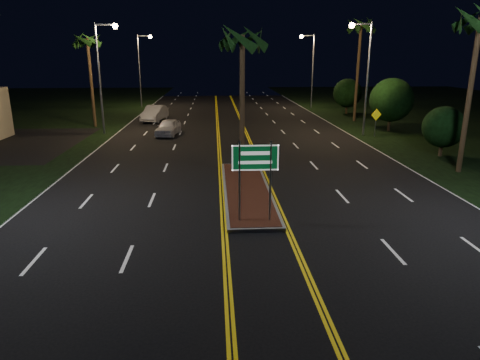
{
  "coord_description": "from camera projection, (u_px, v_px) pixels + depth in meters",
  "views": [
    {
      "loc": [
        -1.54,
        -13.04,
        6.44
      ],
      "look_at": [
        -0.6,
        2.53,
        1.9
      ],
      "focal_mm": 32.0,
      "sensor_mm": 36.0,
      "label": 1
    }
  ],
  "objects": [
    {
      "name": "palm_left_far",
      "position": [
        87.0,
        41.0,
        38.32
      ],
      "size": [
        2.4,
        2.4,
        8.8
      ],
      "color": "#382819",
      "rests_on": "ground"
    },
    {
      "name": "shrub_mid",
      "position": [
        391.0,
        100.0,
        37.43
      ],
      "size": [
        3.78,
        3.78,
        4.62
      ],
      "color": "#382819",
      "rests_on": "ground"
    },
    {
      "name": "shrub_near",
      "position": [
        444.0,
        127.0,
        28.04
      ],
      "size": [
        2.7,
        2.7,
        3.3
      ],
      "color": "#382819",
      "rests_on": "ground"
    },
    {
      "name": "streetlight_left_far",
      "position": [
        142.0,
        62.0,
        54.36
      ],
      "size": [
        1.91,
        0.44,
        9.0
      ],
      "color": "gray",
      "rests_on": "ground"
    },
    {
      "name": "shrub_far",
      "position": [
        348.0,
        93.0,
        49.03
      ],
      "size": [
        3.24,
        3.24,
        3.96
      ],
      "color": "#382819",
      "rests_on": "ground"
    },
    {
      "name": "streetlight_right_mid",
      "position": [
        364.0,
        66.0,
        34.5
      ],
      "size": [
        1.91,
        0.44,
        9.0
      ],
      "color": "gray",
      "rests_on": "ground"
    },
    {
      "name": "palm_right_far",
      "position": [
        361.0,
        27.0,
        41.32
      ],
      "size": [
        2.4,
        2.4,
        10.3
      ],
      "color": "#382819",
      "rests_on": "ground"
    },
    {
      "name": "car_far",
      "position": [
        155.0,
        112.0,
        43.74
      ],
      "size": [
        3.24,
        5.78,
        1.82
      ],
      "primitive_type": "imported",
      "rotation": [
        0.0,
        0.0,
        -0.17
      ],
      "color": "silver",
      "rests_on": "ground"
    },
    {
      "name": "ground",
      "position": [
        262.0,
        255.0,
        14.38
      ],
      "size": [
        120.0,
        120.0,
        0.0
      ],
      "primitive_type": "plane",
      "color": "black",
      "rests_on": "ground"
    },
    {
      "name": "warning_sign",
      "position": [
        376.0,
        119.0,
        35.12
      ],
      "size": [
        0.93,
        0.28,
        2.28
      ],
      "rotation": [
        0.0,
        0.0,
        0.27
      ],
      "color": "gray",
      "rests_on": "ground"
    },
    {
      "name": "median_island",
      "position": [
        247.0,
        190.0,
        21.07
      ],
      "size": [
        2.25,
        10.25,
        0.17
      ],
      "color": "gray",
      "rests_on": "ground"
    },
    {
      "name": "streetlight_left_mid",
      "position": [
        103.0,
        66.0,
        35.19
      ],
      "size": [
        1.91,
        0.44,
        9.0
      ],
      "color": "gray",
      "rests_on": "ground"
    },
    {
      "name": "streetlight_right_far",
      "position": [
        310.0,
        62.0,
        53.67
      ],
      "size": [
        1.91,
        0.44,
        9.0
      ],
      "color": "gray",
      "rests_on": "ground"
    },
    {
      "name": "highway_sign",
      "position": [
        255.0,
        165.0,
        16.39
      ],
      "size": [
        1.8,
        0.08,
        3.2
      ],
      "color": "gray",
      "rests_on": "ground"
    },
    {
      "name": "palm_median",
      "position": [
        242.0,
        39.0,
        22.41
      ],
      "size": [
        2.4,
        2.4,
        8.3
      ],
      "color": "#382819",
      "rests_on": "ground"
    },
    {
      "name": "car_near",
      "position": [
        168.0,
        126.0,
        35.92
      ],
      "size": [
        2.73,
        4.95,
        1.56
      ],
      "primitive_type": "imported",
      "rotation": [
        0.0,
        0.0,
        -0.16
      ],
      "color": "silver",
      "rests_on": "ground"
    }
  ]
}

